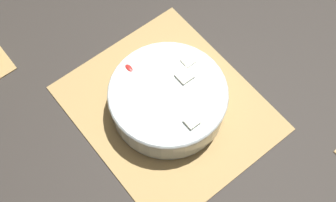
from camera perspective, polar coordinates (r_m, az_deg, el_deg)
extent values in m
plane|color=#2D2823|center=(1.04, 0.00, -0.90)|extent=(6.00, 6.00, 0.00)
cube|color=#A8844C|center=(1.03, 0.00, -0.82)|extent=(0.42, 0.37, 0.01)
cube|color=#3D2D19|center=(0.99, 5.55, -6.92)|extent=(0.01, 0.36, 0.00)
cube|color=#3D2D19|center=(1.00, 3.26, -4.40)|extent=(0.01, 0.36, 0.00)
cube|color=#3D2D19|center=(1.02, 1.06, -1.96)|extent=(0.01, 0.36, 0.00)
cube|color=#3D2D19|center=(1.04, -1.04, 0.39)|extent=(0.01, 0.36, 0.00)
cube|color=#3D2D19|center=(1.07, -3.06, 2.63)|extent=(0.01, 0.36, 0.00)
cube|color=#3D2D19|center=(1.09, -4.99, 4.77)|extent=(0.01, 0.36, 0.00)
cylinder|color=silver|center=(1.00, 0.00, 0.19)|extent=(0.25, 0.25, 0.07)
torus|color=silver|center=(0.97, 0.00, 1.00)|extent=(0.25, 0.25, 0.01)
cylinder|color=#F4EABC|center=(0.96, 2.33, -3.74)|extent=(0.02, 0.02, 0.01)
cylinder|color=#F4EABC|center=(0.98, -3.42, -2.73)|extent=(0.03, 0.03, 0.01)
cylinder|color=#F4EABC|center=(0.96, -2.11, -2.87)|extent=(0.03, 0.03, 0.01)
cylinder|color=#F4EABC|center=(0.98, 0.20, -2.34)|extent=(0.03, 0.03, 0.01)
cylinder|color=#F4EABC|center=(1.05, 3.07, 2.84)|extent=(0.03, 0.03, 0.01)
cylinder|color=#F4EABC|center=(0.97, 2.96, 0.69)|extent=(0.03, 0.03, 0.01)
cylinder|color=#F4EABC|center=(0.99, -2.22, 1.45)|extent=(0.02, 0.02, 0.01)
cylinder|color=#F4EABC|center=(0.94, -0.71, -4.15)|extent=(0.03, 0.03, 0.01)
cylinder|color=#F4EABC|center=(0.95, -3.77, -2.55)|extent=(0.03, 0.03, 0.01)
cylinder|color=#F4EABC|center=(0.96, -0.02, 0.17)|extent=(0.03, 0.03, 0.01)
cube|color=#EFEACC|center=(1.00, -5.63, 2.12)|extent=(0.03, 0.03, 0.03)
cube|color=#EFEACC|center=(0.99, 1.99, 2.70)|extent=(0.03, 0.03, 0.03)
cube|color=#EFEACC|center=(1.00, 5.08, 2.22)|extent=(0.03, 0.03, 0.03)
cube|color=#EFEACC|center=(0.99, -1.79, -0.58)|extent=(0.03, 0.03, 0.03)
cube|color=#EFEACC|center=(0.98, -3.71, -0.97)|extent=(0.03, 0.03, 0.03)
cube|color=#EFEACC|center=(1.06, -1.20, 4.16)|extent=(0.03, 0.03, 0.03)
cube|color=#EFEACC|center=(1.01, 1.39, 0.26)|extent=(0.03, 0.03, 0.03)
cube|color=#EFEACC|center=(1.03, -2.55, 0.39)|extent=(0.03, 0.03, 0.03)
cube|color=#EFEACC|center=(0.94, 2.88, -2.79)|extent=(0.03, 0.03, 0.03)
cube|color=#EFEACC|center=(0.99, 4.65, 0.29)|extent=(0.02, 0.02, 0.02)
cube|color=#EFEACC|center=(1.01, 2.44, 4.57)|extent=(0.03, 0.03, 0.03)
ellipsoid|color=#B2231E|center=(1.04, -2.36, 2.54)|extent=(0.02, 0.01, 0.01)
ellipsoid|color=#B2231E|center=(1.00, 3.60, 0.94)|extent=(0.03, 0.02, 0.01)
ellipsoid|color=#F9A338|center=(1.02, 0.63, 4.33)|extent=(0.03, 0.02, 0.01)
ellipsoid|color=#B2231E|center=(1.04, 4.37, 2.85)|extent=(0.03, 0.02, 0.01)
ellipsoid|color=#B2231E|center=(1.00, -4.76, 3.86)|extent=(0.03, 0.02, 0.01)
ellipsoid|color=#F9A338|center=(1.04, 2.29, 4.09)|extent=(0.03, 0.02, 0.01)
ellipsoid|color=#F9A338|center=(0.99, 4.08, -3.21)|extent=(0.02, 0.01, 0.01)
ellipsoid|color=#F9A338|center=(1.06, -3.85, 3.04)|extent=(0.03, 0.01, 0.01)
ellipsoid|color=#F9A338|center=(1.05, 0.62, 4.80)|extent=(0.03, 0.02, 0.01)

